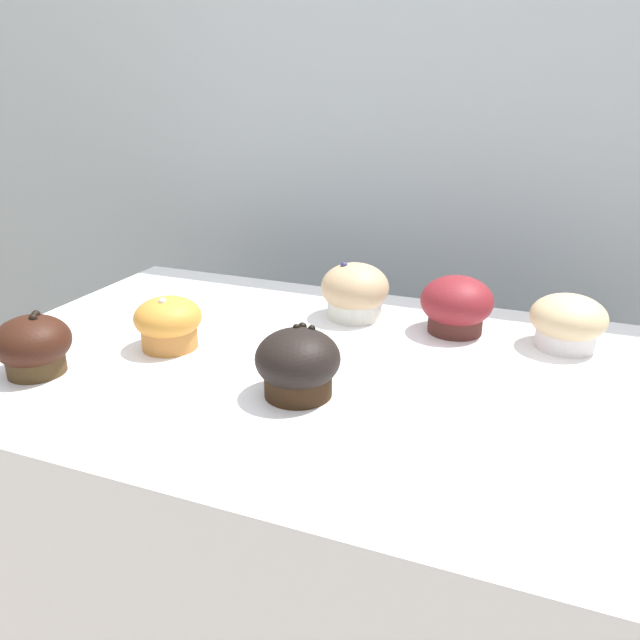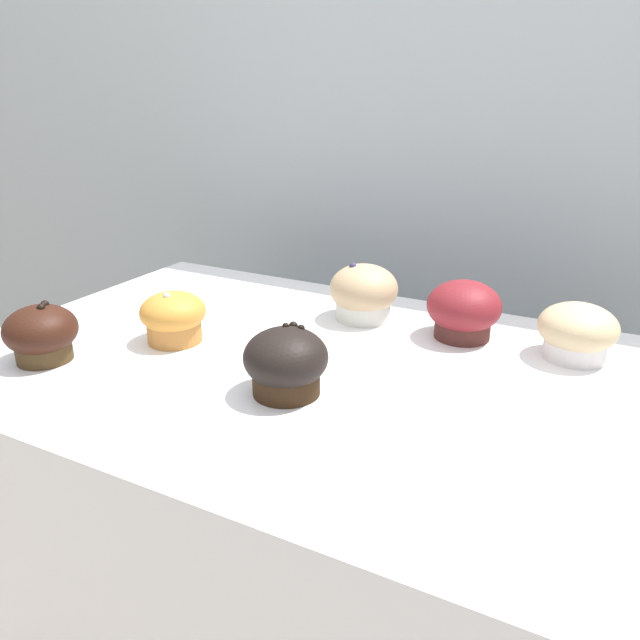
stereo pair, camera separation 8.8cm
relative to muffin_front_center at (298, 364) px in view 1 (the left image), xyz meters
The scene contains 8 objects.
wall_back 0.69m from the muffin_front_center, 90.62° to the left, with size 3.20×0.10×1.80m, color #A8B2B7.
display_counter 0.49m from the muffin_front_center, 94.64° to the left, with size 1.00×0.64×0.89m, color white.
muffin_front_center is the anchor object (origin of this frame).
muffin_back_left 0.31m from the muffin_front_center, 63.20° to the left, with size 0.11×0.11×0.09m.
muffin_back_right 0.41m from the muffin_front_center, 42.80° to the left, with size 0.11×0.11×0.08m.
muffin_front_left 0.28m from the muffin_front_center, 94.70° to the left, with size 0.11×0.11×0.09m.
muffin_front_right 0.35m from the muffin_front_center, 168.24° to the right, with size 0.10×0.10×0.08m.
muffin_back_center 0.24m from the muffin_front_center, 164.26° to the left, with size 0.10×0.10×0.08m.
Camera 1 is at (0.29, -0.72, 1.25)m, focal length 35.00 mm.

